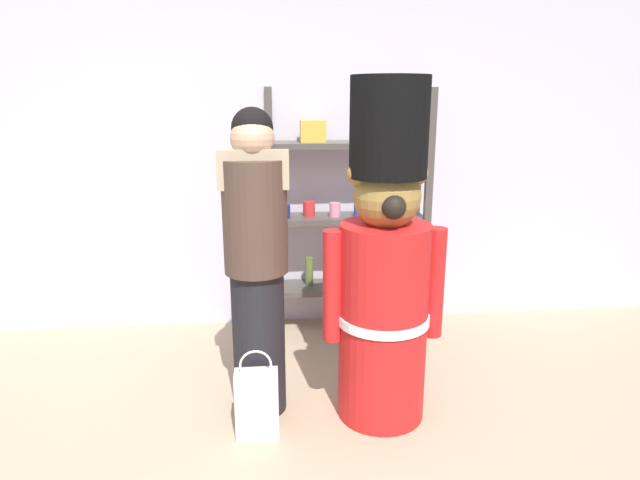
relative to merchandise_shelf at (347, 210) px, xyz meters
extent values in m
cube|color=silver|center=(-0.58, 0.22, 0.38)|extent=(6.40, 0.12, 2.60)
cube|color=#4C4742|center=(-0.55, -0.15, -0.03)|extent=(0.05, 0.05, 1.78)
cube|color=#4C4742|center=(0.56, -0.15, -0.03)|extent=(0.05, 0.05, 1.78)
cube|color=#4C4742|center=(-0.55, 0.15, -0.03)|extent=(0.05, 0.05, 1.78)
cube|color=#4C4742|center=(0.56, 0.15, -0.03)|extent=(0.05, 0.05, 1.78)
cube|color=#4C4742|center=(0.00, 0.00, -0.60)|extent=(1.12, 0.30, 0.04)
cube|color=#4C4742|center=(0.00, 0.00, -0.06)|extent=(1.12, 0.30, 0.04)
cube|color=#4C4742|center=(0.00, 0.00, 0.47)|extent=(1.12, 0.30, 0.04)
cylinder|color=navy|center=(-0.46, -0.03, 0.01)|extent=(0.09, 0.09, 0.09)
cylinder|color=red|center=(-0.28, 0.02, 0.01)|extent=(0.09, 0.09, 0.11)
cylinder|color=pink|center=(-0.09, -0.02, 0.01)|extent=(0.08, 0.08, 0.10)
cylinder|color=blue|center=(0.10, -0.03, 0.00)|extent=(0.10, 0.10, 0.09)
cylinder|color=yellow|center=(0.28, -0.01, 0.01)|extent=(0.10, 0.10, 0.10)
cylinder|color=white|center=(0.47, 0.04, 0.00)|extent=(0.09, 0.09, 0.09)
cylinder|color=#596B33|center=(-0.28, 0.02, -0.47)|extent=(0.06, 0.06, 0.22)
cylinder|color=silver|center=(0.28, -0.02, -0.48)|extent=(0.07, 0.07, 0.19)
cube|color=gold|center=(-0.25, 0.00, 0.57)|extent=(0.17, 0.14, 0.15)
cube|color=#B21E2D|center=(0.25, 0.00, 0.57)|extent=(0.15, 0.12, 0.15)
cylinder|color=red|center=(0.03, -1.18, -0.37)|extent=(0.48, 0.48, 1.09)
cylinder|color=white|center=(0.03, -1.18, -0.34)|extent=(0.49, 0.49, 0.05)
sphere|color=olive|center=(0.03, -1.18, 0.32)|extent=(0.35, 0.35, 0.35)
sphere|color=olive|center=(-0.12, -1.18, 0.43)|extent=(0.12, 0.12, 0.12)
sphere|color=olive|center=(0.18, -1.18, 0.43)|extent=(0.12, 0.12, 0.12)
cylinder|color=black|center=(0.03, -1.18, 0.66)|extent=(0.39, 0.39, 0.49)
cylinder|color=red|center=(-0.24, -1.18, -0.15)|extent=(0.11, 0.11, 0.60)
cylinder|color=red|center=(0.30, -1.18, -0.15)|extent=(0.11, 0.11, 0.60)
sphere|color=black|center=(0.03, -1.34, 0.29)|extent=(0.12, 0.12, 0.12)
cylinder|color=black|center=(-0.64, -1.07, -0.51)|extent=(0.29, 0.29, 0.82)
cylinder|color=#4C382D|center=(-0.64, -1.07, 0.20)|extent=(0.34, 0.34, 0.60)
sphere|color=tan|center=(-0.64, -1.07, 0.60)|extent=(0.22, 0.22, 0.22)
cube|color=tan|center=(-0.64, -1.14, 0.45)|extent=(0.36, 0.04, 0.20)
sphere|color=black|center=(-0.64, -1.05, 0.65)|extent=(0.21, 0.21, 0.21)
cube|color=silver|center=(-0.65, -1.33, -0.74)|extent=(0.22, 0.12, 0.36)
torus|color=silver|center=(-0.65, -1.33, -0.52)|extent=(0.17, 0.01, 0.17)
camera|label=1|loc=(-0.56, -3.81, 0.81)|focal=30.09mm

